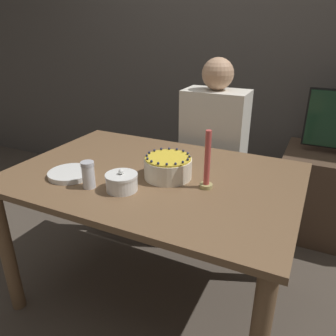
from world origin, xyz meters
name	(u,v)px	position (x,y,z in m)	size (l,w,h in m)	color
ground_plane	(156,292)	(0.00, 0.00, 0.00)	(12.00, 12.00, 0.00)	#4C4238
wall_behind	(237,43)	(0.00, 1.40, 1.30)	(8.00, 0.05, 2.60)	#4C4742
dining_table	(154,194)	(0.00, 0.00, 0.64)	(1.39, 0.95, 0.76)	brown
cake	(168,167)	(0.08, -0.01, 0.81)	(0.23, 0.23, 0.11)	#EFE5CC
sugar_bowl	(122,182)	(-0.04, -0.21, 0.80)	(0.14, 0.14, 0.10)	white
sugar_shaker	(88,175)	(-0.19, -0.26, 0.82)	(0.06, 0.06, 0.12)	white
plate_stack	(70,174)	(-0.34, -0.20, 0.77)	(0.21, 0.21, 0.02)	white
candle	(207,165)	(0.29, -0.03, 0.87)	(0.06, 0.06, 0.27)	tan
person_man_blue_shirt	(212,167)	(0.09, 0.68, 0.55)	(0.40, 0.34, 1.26)	#595960
side_cabinet	(336,196)	(0.88, 1.08, 0.31)	(0.75, 0.54, 0.62)	#4C3828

